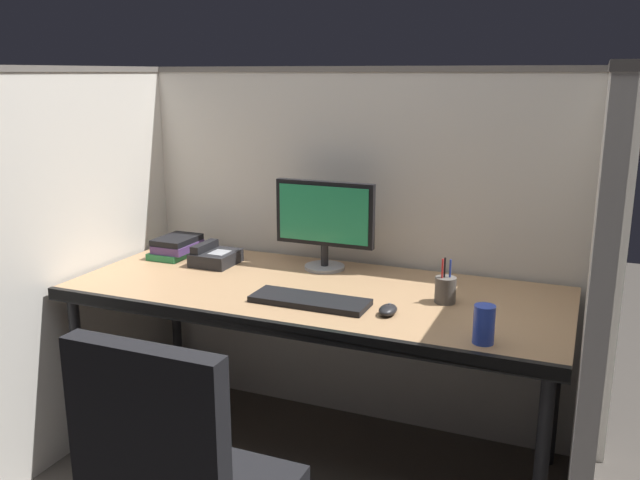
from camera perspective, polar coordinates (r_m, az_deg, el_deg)
The scene contains 11 objects.
cubicle_partition_rear at distance 2.97m, azimuth 2.91°, elevation -0.73°, with size 2.21×0.06×1.57m.
cubicle_partition_left at distance 3.01m, azimuth -18.91°, elevation -1.29°, with size 0.06×1.41×1.57m.
cubicle_partition_right at distance 2.30m, azimuth 22.20°, elevation -6.33°, with size 0.06×1.41×1.57m.
desk at distance 2.59m, azimuth -0.53°, elevation -5.23°, with size 1.90×0.80×0.74m.
monitor_center at distance 2.79m, azimuth 0.39°, elevation 1.80°, with size 0.43×0.17×0.37m.
keyboard_main at distance 2.42m, azimuth -0.87°, elevation -5.17°, with size 0.43×0.15×0.02m, color black.
computer_mouse at distance 2.32m, azimuth 5.81°, elevation -5.94°, with size 0.06×0.10×0.04m.
book_stack at distance 3.09m, azimuth -12.14°, elevation -0.57°, with size 0.17×0.22×0.09m.
pen_cup at distance 2.46m, azimuth 10.62°, elevation -4.17°, with size 0.08×0.08×0.17m.
desk_phone at distance 2.94m, azimuth -8.96°, elevation -1.41°, with size 0.17×0.19×0.09m.
soda_can at distance 2.12m, azimuth 13.76°, elevation -7.03°, with size 0.07×0.07×0.12m, color #263FB2.
Camera 1 is at (0.96, -1.97, 1.55)m, focal length 37.60 mm.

